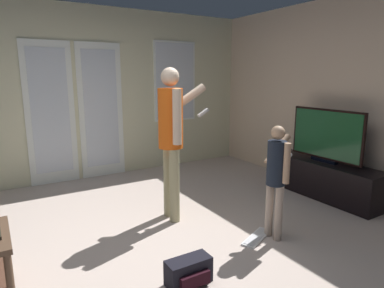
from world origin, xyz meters
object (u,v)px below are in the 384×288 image
tv_stand (323,179)px  person_child (277,172)px  flat_screen_tv (326,135)px  loose_keyboard (257,237)px  person_adult (172,131)px  backpack (189,272)px

tv_stand → person_child: 1.55m
tv_stand → flat_screen_tv: flat_screen_tv is taller
tv_stand → loose_keyboard: 1.63m
flat_screen_tv → loose_keyboard: bearing=-163.6°
tv_stand → person_child: person_child is taller
flat_screen_tv → person_adult: bearing=168.8°
backpack → loose_keyboard: backpack is taller
person_child → backpack: person_child is taller
person_adult → tv_stand: bearing=-11.3°
tv_stand → backpack: 2.60m
flat_screen_tv → person_child: flat_screen_tv is taller
tv_stand → flat_screen_tv: (-0.00, 0.00, 0.58)m
tv_stand → backpack: bearing=-163.7°
backpack → loose_keyboard: size_ratio=0.77×
person_child → loose_keyboard: bearing=157.5°
flat_screen_tv → person_adult: 2.07m
person_adult → backpack: bearing=-112.2°
flat_screen_tv → tv_stand: bearing=-65.3°
person_adult → person_child: person_adult is taller
person_child → backpack: 1.25m
tv_stand → flat_screen_tv: size_ratio=1.52×
flat_screen_tv → person_adult: person_adult is taller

